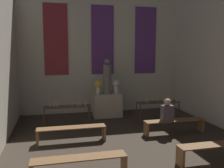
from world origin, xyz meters
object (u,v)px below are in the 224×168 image
Objects in this scene: flower_vase_right at (116,85)px; pew_third_right at (217,149)px; statue at (107,78)px; pew_third_left at (80,163)px; person_seated at (167,111)px; candle_rack_right at (158,104)px; pew_back_right at (174,124)px; candle_rack_left at (67,109)px; pew_back_left at (72,131)px; altar at (107,105)px; flower_vase_left at (98,86)px.

pew_third_right is at bearing -75.02° from flower_vase_right.
pew_third_right is (1.60, -4.65, -1.24)m from statue.
pew_third_left is 2.81× the size of person_seated.
pew_third_left is (-1.60, -4.65, -1.24)m from statue.
statue is 3.00m from person_seated.
candle_rack_right is 0.80× the size of pew_back_right.
flower_vase_right reaches higher than pew_third_right.
candle_rack_left is 0.80× the size of pew_back_right.
pew_back_right is at bearing 0.00° from pew_back_left.
altar is 0.57× the size of pew_back_right.
candle_rack_right is (1.64, -1.16, 0.20)m from altar.
pew_back_right is (1.60, -2.55, -1.24)m from statue.
person_seated is at bearing 35.42° from pew_third_left.
flower_vase_left reaches higher than pew_back_right.
flower_vase_left is 0.27× the size of pew_back_left.
flower_vase_left and flower_vase_right have the same top height.
person_seated is at bearing -68.76° from flower_vase_right.
flower_vase_right reaches higher than candle_rack_right.
candle_rack_right is 3.51m from pew_third_right.
pew_third_left and pew_third_right have the same top height.
candle_rack_left and candle_rack_right have the same top height.
statue reaches higher than person_seated.
pew_back_left is at bearing 180.00° from pew_back_right.
flower_vase_left is 0.27× the size of pew_third_left.
person_seated is (-0.25, 2.10, 0.42)m from pew_third_right.
candle_rack_left is 1.43m from pew_back_left.
candle_rack_left is 0.80× the size of pew_third_right.
person_seated is at bearing -101.86° from candle_rack_right.
flower_vase_left is (-0.36, 0.00, 0.79)m from altar.
flower_vase_left reaches higher than person_seated.
pew_third_left is at bearing -109.03° from statue.
altar is 2.90m from person_seated.
candle_rack_left is (-1.64, -1.16, 0.20)m from altar.
statue is 0.70× the size of pew_third_left.
pew_back_right is at bearing 0.00° from person_seated.
pew_back_left is (-1.60, -2.55, -0.14)m from altar.
person_seated is (1.71, -2.55, -0.51)m from flower_vase_left.
flower_vase_left is 3.35m from pew_back_right.
person_seated is at bearing -62.08° from statue.
pew_back_right is at bearing -57.82° from statue.
candle_rack_left reaches higher than altar.
flower_vase_right is (0.36, 0.00, -0.31)m from statue.
pew_third_left is at bearing -90.00° from pew_back_left.
flower_vase_right is 0.27× the size of pew_back_left.
candle_rack_left is at bearing 91.44° from pew_back_left.
altar reaches higher than pew_third_left.
statue is 1.97× the size of person_seated.
altar is at bearing 180.00° from flower_vase_right.
person_seated is at bearing -56.14° from flower_vase_left.
statue is 2.56× the size of flower_vase_left.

